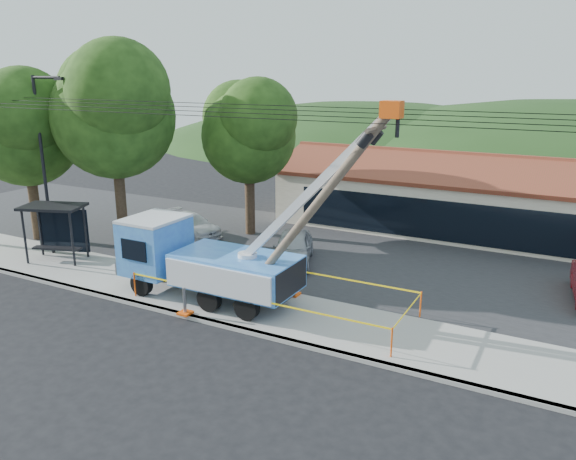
% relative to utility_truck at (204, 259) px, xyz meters
% --- Properties ---
extents(ground, '(120.00, 120.00, 0.00)m').
position_rel_utility_truck_xyz_m(ground, '(3.59, -3.91, -1.79)').
color(ground, black).
rests_on(ground, ground).
extents(curb, '(60.00, 0.25, 0.15)m').
position_rel_utility_truck_xyz_m(curb, '(3.59, -1.81, -1.72)').
color(curb, '#A4A199').
rests_on(curb, ground).
extents(sidewalk, '(60.00, 4.00, 0.15)m').
position_rel_utility_truck_xyz_m(sidewalk, '(3.59, 0.09, -1.72)').
color(sidewalk, '#A4A199').
rests_on(sidewalk, ground).
extents(parking_lot, '(60.00, 12.00, 0.10)m').
position_rel_utility_truck_xyz_m(parking_lot, '(3.59, 8.09, -1.74)').
color(parking_lot, '#28282B').
rests_on(parking_lot, ground).
extents(strip_mall, '(22.50, 8.53, 4.67)m').
position_rel_utility_truck_xyz_m(strip_mall, '(7.59, 16.07, 0.09)').
color(strip_mall, beige).
rests_on(strip_mall, ground).
extents(streetlight, '(2.13, 0.22, 9.00)m').
position_rel_utility_truck_xyz_m(streetlight, '(-10.19, 1.09, 3.51)').
color(streetlight, black).
rests_on(streetlight, ground).
extents(tree_west_near, '(7.56, 6.72, 10.80)m').
position_rel_utility_truck_xyz_m(tree_west_near, '(-8.41, 4.09, 5.73)').
color(tree_west_near, '#332316').
rests_on(tree_west_near, ground).
extents(tree_west_far, '(6.84, 6.08, 9.48)m').
position_rel_utility_truck_xyz_m(tree_west_far, '(-13.41, 2.59, 4.75)').
color(tree_west_far, '#332316').
rests_on(tree_west_far, ground).
extents(tree_lot, '(6.30, 5.60, 8.94)m').
position_rel_utility_truck_xyz_m(tree_lot, '(-3.41, 9.09, 4.42)').
color(tree_lot, '#332316').
rests_on(tree_lot, ground).
extents(hill_west, '(78.40, 56.00, 28.00)m').
position_rel_utility_truck_xyz_m(hill_west, '(-11.41, 51.09, -1.79)').
color(hill_west, '#1A3513').
rests_on(hill_west, ground).
extents(utility_truck, '(11.75, 4.14, 8.12)m').
position_rel_utility_truck_xyz_m(utility_truck, '(0.00, 0.00, 0.00)').
color(utility_truck, black).
rests_on(utility_truck, ground).
extents(leaning_pole, '(6.27, 1.75, 8.05)m').
position_rel_utility_truck_xyz_m(leaning_pole, '(5.00, -0.24, 2.69)').
color(leaning_pole, brown).
rests_on(leaning_pole, ground).
extents(bus_shelter, '(3.31, 2.65, 2.78)m').
position_rel_utility_truck_xyz_m(bus_shelter, '(-9.25, 0.55, 0.41)').
color(bus_shelter, black).
rests_on(bus_shelter, ground).
extents(caution_tape, '(11.09, 3.57, 1.03)m').
position_rel_utility_truck_xyz_m(caution_tape, '(2.94, 0.42, -0.88)').
color(caution_tape, '#F7510D').
rests_on(caution_tape, ground).
extents(car_silver, '(3.38, 4.85, 1.53)m').
position_rel_utility_truck_xyz_m(car_silver, '(1.19, 5.62, -1.79)').
color(car_silver, '#A0A4A7').
rests_on(car_silver, ground).
extents(car_white, '(4.68, 2.96, 1.26)m').
position_rel_utility_truck_xyz_m(car_white, '(-6.18, 7.11, -1.79)').
color(car_white, silver).
rests_on(car_white, ground).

